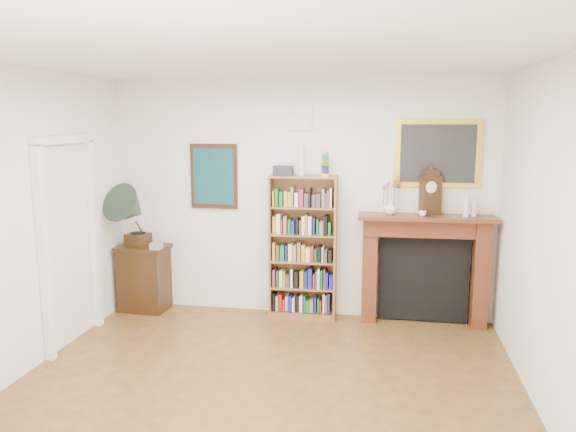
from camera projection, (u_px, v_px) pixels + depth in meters
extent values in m
cube|color=#4D3317|center=(252.00, 418.00, 4.44)|extent=(4.50, 5.00, 0.01)
cube|color=white|center=(247.00, 52.00, 3.96)|extent=(4.50, 5.00, 0.01)
cube|color=white|center=(300.00, 199.00, 6.63)|extent=(4.50, 0.01, 2.80)
cube|color=white|center=(60.00, 418.00, 1.77)|extent=(4.50, 0.01, 2.80)
cube|color=white|center=(571.00, 258.00, 3.81)|extent=(0.01, 5.00, 2.80)
cube|color=white|center=(44.00, 255.00, 5.34)|extent=(0.08, 0.08, 2.10)
cube|color=white|center=(94.00, 235.00, 6.26)|extent=(0.08, 0.08, 2.10)
cube|color=white|center=(64.00, 139.00, 5.62)|extent=(0.08, 1.02, 0.08)
cube|color=black|center=(214.00, 176.00, 6.74)|extent=(0.58, 0.03, 0.78)
cube|color=#103F4D|center=(214.00, 176.00, 6.73)|extent=(0.50, 0.01, 0.67)
cube|color=white|center=(300.00, 117.00, 6.44)|extent=(0.26, 0.03, 0.30)
cube|color=silver|center=(300.00, 117.00, 6.43)|extent=(0.22, 0.01, 0.26)
cube|color=gold|center=(438.00, 154.00, 6.25)|extent=(0.95, 0.03, 0.75)
cube|color=#262628|center=(438.00, 154.00, 6.23)|extent=(0.82, 0.01, 0.65)
cube|color=brown|center=(271.00, 246.00, 6.62)|extent=(0.03, 0.28, 1.69)
cube|color=brown|center=(335.00, 249.00, 6.49)|extent=(0.03, 0.28, 1.69)
cube|color=brown|center=(303.00, 177.00, 6.42)|extent=(0.79, 0.31, 0.02)
cube|color=brown|center=(303.00, 314.00, 6.70)|extent=(0.79, 0.31, 0.07)
cube|color=brown|center=(304.00, 245.00, 6.68)|extent=(0.78, 0.05, 1.69)
cube|color=brown|center=(303.00, 287.00, 6.64)|extent=(0.74, 0.28, 0.02)
cube|color=brown|center=(303.00, 261.00, 6.59)|extent=(0.74, 0.28, 0.02)
cube|color=brown|center=(303.00, 234.00, 6.53)|extent=(0.74, 0.28, 0.02)
cube|color=brown|center=(303.00, 207.00, 6.48)|extent=(0.74, 0.28, 0.02)
cube|color=black|center=(144.00, 278.00, 6.89)|extent=(0.61, 0.46, 0.81)
cube|color=#512713|center=(369.00, 269.00, 6.49)|extent=(0.18, 0.23, 1.23)
cube|color=#512713|center=(480.00, 274.00, 6.28)|extent=(0.18, 0.23, 1.23)
cube|color=#512713|center=(426.00, 227.00, 6.30)|extent=(1.40, 0.28, 0.20)
cube|color=#512713|center=(426.00, 217.00, 6.23)|extent=(1.52, 0.42, 0.04)
cube|color=black|center=(423.00, 278.00, 6.48)|extent=(1.02, 0.09, 0.98)
cube|color=black|center=(138.00, 239.00, 6.83)|extent=(0.30, 0.30, 0.15)
cylinder|color=black|center=(138.00, 233.00, 6.82)|extent=(0.23, 0.23, 0.01)
cone|color=#2C3F31|center=(131.00, 208.00, 6.62)|extent=(0.63, 0.71, 0.62)
cube|color=#ABACB8|center=(156.00, 246.00, 6.63)|extent=(0.13, 0.13, 0.08)
cube|color=black|center=(430.00, 195.00, 6.23)|extent=(0.25, 0.19, 0.44)
cylinder|color=white|center=(431.00, 187.00, 6.15)|extent=(0.12, 0.06, 0.13)
cube|color=black|center=(431.00, 173.00, 6.19)|extent=(0.18, 0.15, 0.08)
imported|color=white|center=(390.00, 207.00, 6.29)|extent=(0.16, 0.16, 0.16)
imported|color=white|center=(422.00, 213.00, 6.17)|extent=(0.09, 0.09, 0.06)
cylinder|color=silver|center=(466.00, 206.00, 6.12)|extent=(0.07, 0.07, 0.24)
cylinder|color=silver|center=(474.00, 207.00, 6.15)|extent=(0.06, 0.06, 0.20)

